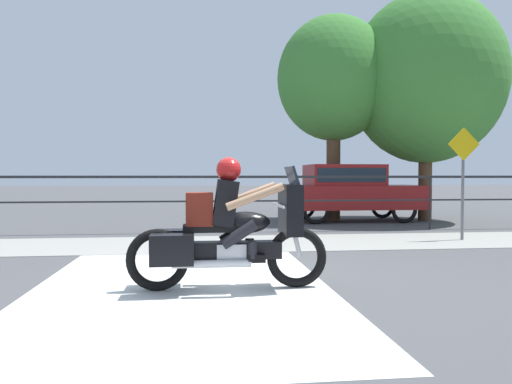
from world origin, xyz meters
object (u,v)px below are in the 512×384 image
Objects in this scene: parked_car at (349,189)px; street_sign at (463,170)px; motorcycle at (228,230)px; tree_behind_car at (426,79)px; tree_behind_sign at (334,79)px.

street_sign is at bearing -75.67° from parked_car.
street_sign reaches higher than parked_car.
street_sign reaches higher than motorcycle.
parked_car is 3.98m from tree_behind_car.
tree_behind_sign reaches higher than motorcycle.
parked_car is 0.61× the size of tree_behind_car.
tree_behind_sign is at bearing 106.75° from street_sign.
parked_car reaches higher than motorcycle.
tree_behind_sign is at bearing 173.62° from tree_behind_car.
tree_behind_car is at bearing -6.38° from tree_behind_sign.
tree_behind_sign is (-0.38, 0.27, 3.21)m from parked_car.
parked_car is 3.24m from tree_behind_sign.
motorcycle is 9.22m from parked_car.
motorcycle is 10.99m from tree_behind_car.
tree_behind_sign is 2.72m from tree_behind_car.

